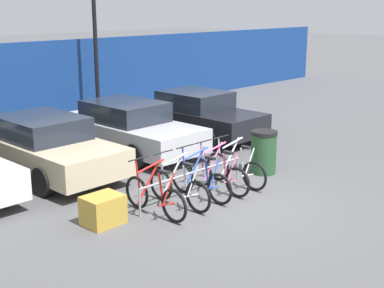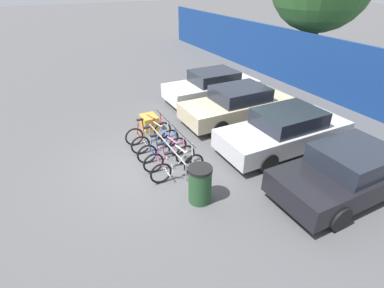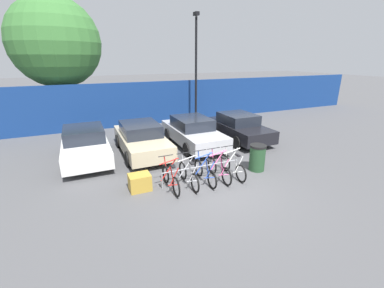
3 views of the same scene
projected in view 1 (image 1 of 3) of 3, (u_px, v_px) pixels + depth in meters
The scene contains 13 objects.
ground_plane at pixel (225, 202), 10.94m from camera, with size 120.00×120.00×0.00m, color #4C4C4F.
bike_rack at pixel (193, 176), 11.11m from camera, with size 2.98×0.04×0.57m.
bicycle_red at pixel (155, 197), 10.18m from camera, with size 0.68×1.71×1.05m.
bicycle_silver at pixel (179, 188), 10.64m from camera, with size 0.68×1.71×1.05m.
bicycle_blue at pixel (200, 181), 11.08m from camera, with size 0.68×1.71×1.05m.
bicycle_pink at pixel (218, 175), 11.47m from camera, with size 0.68×1.71×1.05m.
bicycle_white at pixel (236, 169), 11.88m from camera, with size 0.68×1.71×1.05m.
car_beige at pixel (44, 146), 12.59m from camera, with size 1.91×4.46×1.40m.
car_silver at pixel (127, 128), 14.47m from camera, with size 1.91×4.53×1.40m.
car_black at pixel (197, 115), 16.17m from camera, with size 1.91×4.17×1.40m.
lamp_post at pixel (94, 10), 17.88m from camera, with size 0.24×0.44×6.75m.
trash_bin at pixel (264, 152), 12.73m from camera, with size 0.63×0.63×1.03m.
cargo_crate at pixel (103, 210), 9.79m from camera, with size 0.70×0.56×0.55m, color #B28C33.
Camera 1 is at (-7.89, -6.63, 3.93)m, focal length 50.00 mm.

